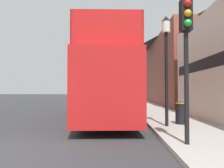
# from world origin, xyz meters

# --- Properties ---
(ground_plane) EXTENTS (144.00, 144.00, 0.00)m
(ground_plane) POSITION_xyz_m (0.00, 21.00, 0.00)
(ground_plane) COLOR #333335
(sidewalk) EXTENTS (2.81, 108.00, 0.14)m
(sidewalk) POSITION_xyz_m (6.05, 18.00, 0.07)
(sidewalk) COLOR #ADAAA3
(sidewalk) RESTS_ON ground_plane
(brick_terrace_rear) EXTENTS (6.00, 20.70, 9.37)m
(brick_terrace_rear) POSITION_xyz_m (10.46, 21.00, 4.69)
(brick_terrace_rear) COLOR brown
(brick_terrace_rear) RESTS_ON ground_plane
(tour_bus) EXTENTS (2.96, 10.72, 4.25)m
(tour_bus) POSITION_xyz_m (2.77, 6.94, 1.92)
(tour_bus) COLOR red
(tour_bus) RESTS_ON ground_plane
(parked_car_ahead_of_bus) EXTENTS (1.89, 4.09, 1.43)m
(parked_car_ahead_of_bus) POSITION_xyz_m (3.53, 14.87, 0.67)
(parked_car_ahead_of_bus) COLOR silver
(parked_car_ahead_of_bus) RESTS_ON ground_plane
(traffic_signal) EXTENTS (0.28, 0.42, 3.81)m
(traffic_signal) POSITION_xyz_m (5.15, 0.49, 2.93)
(traffic_signal) COLOR black
(traffic_signal) RESTS_ON sidewalk
(lamp_post_nearest) EXTENTS (0.35, 0.35, 4.39)m
(lamp_post_nearest) POSITION_xyz_m (5.29, 3.44, 3.19)
(lamp_post_nearest) COLOR black
(lamp_post_nearest) RESTS_ON sidewalk
(lamp_post_second) EXTENTS (0.35, 0.35, 4.69)m
(lamp_post_second) POSITION_xyz_m (5.34, 12.87, 3.38)
(lamp_post_second) COLOR black
(lamp_post_second) RESTS_ON sidewalk
(lamp_post_third) EXTENTS (0.35, 0.35, 4.71)m
(lamp_post_third) POSITION_xyz_m (5.03, 22.30, 3.39)
(lamp_post_third) COLOR black
(lamp_post_third) RESTS_ON sidewalk
(litter_bin) EXTENTS (0.48, 0.48, 0.92)m
(litter_bin) POSITION_xyz_m (6.00, 3.99, 0.63)
(litter_bin) COLOR black
(litter_bin) RESTS_ON sidewalk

